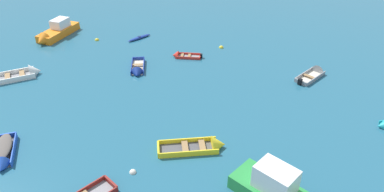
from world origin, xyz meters
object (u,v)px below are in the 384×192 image
Objects in this scene: rowboat_white_outer_right at (26,74)px; mooring_buoy_midfield at (97,40)px; rowboat_deep_blue_back_row_center at (137,71)px; kayak_deep_blue_far_back at (139,38)px; rowboat_blue_near_camera at (3,155)px; mooring_buoy_between_boats_right at (221,48)px; mooring_buoy_outer_edge at (133,172)px; rowboat_yellow_distant_center at (206,146)px; rowboat_grey_back_row_left at (315,73)px; rowboat_red_back_row_right at (181,56)px; motor_launch_orange_outer_left at (56,32)px.

mooring_buoy_midfield is (3.69, 8.25, -0.21)m from rowboat_white_outer_right.
rowboat_deep_blue_back_row_center reaches higher than kayak_deep_blue_far_back.
kayak_deep_blue_far_back is (8.11, 9.04, -0.08)m from rowboat_white_outer_right.
mooring_buoy_between_boats_right is at bearing 53.52° from rowboat_blue_near_camera.
rowboat_white_outer_right is 16.17m from mooring_buoy_outer_edge.
rowboat_deep_blue_back_row_center is at bearing 63.98° from rowboat_blue_near_camera.
rowboat_yellow_distant_center is at bearing 9.41° from rowboat_blue_near_camera.
mooring_buoy_outer_edge is (3.91, -19.85, -0.13)m from kayak_deep_blue_far_back.
rowboat_grey_back_row_left is at bearing -14.96° from mooring_buoy_midfield.
rowboat_red_back_row_right reaches higher than mooring_buoy_outer_edge.
rowboat_white_outer_right reaches higher than rowboat_deep_blue_back_row_center.
kayak_deep_blue_far_back is 5.98× the size of mooring_buoy_outer_edge.
rowboat_blue_near_camera is at bearing -102.56° from kayak_deep_blue_far_back.
rowboat_grey_back_row_left reaches higher than mooring_buoy_outer_edge.
rowboat_blue_near_camera is at bearing -121.20° from rowboat_red_back_row_right.
mooring_buoy_between_boats_right is at bearing -4.09° from motor_launch_orange_outer_left.
rowboat_blue_near_camera is 8.25m from mooring_buoy_outer_edge.
mooring_buoy_midfield is (-12.55, 16.51, -0.18)m from rowboat_yellow_distant_center.
rowboat_yellow_distant_center reaches higher than mooring_buoy_midfield.
motor_launch_orange_outer_left reaches higher than mooring_buoy_outer_edge.
rowboat_blue_near_camera reaches higher than kayak_deep_blue_far_back.
mooring_buoy_midfield is (-13.26, 0.79, 0.00)m from mooring_buoy_between_boats_right.
mooring_buoy_midfield is at bearing 165.04° from rowboat_grey_back_row_left.
rowboat_white_outer_right reaches higher than mooring_buoy_between_boats_right.
rowboat_deep_blue_back_row_center is 0.97× the size of rowboat_blue_near_camera.
motor_launch_orange_outer_left is 14.54m from rowboat_red_back_row_right.
mooring_buoy_midfield is (4.66, -0.49, -0.56)m from motor_launch_orange_outer_left.
rowboat_white_outer_right reaches higher than kayak_deep_blue_far_back.
mooring_buoy_between_boats_right is at bearing 38.89° from rowboat_deep_blue_back_row_center.
rowboat_deep_blue_back_row_center is at bearing -176.51° from rowboat_grey_back_row_left.
mooring_buoy_midfield is (-5.89, 6.73, -0.17)m from rowboat_deep_blue_back_row_center.
rowboat_deep_blue_back_row_center is 15.74m from rowboat_grey_back_row_left.
motor_launch_orange_outer_left is 19.65m from rowboat_blue_near_camera.
rowboat_white_outer_right is at bearing 110.22° from rowboat_blue_near_camera.
rowboat_yellow_distant_center is at bearing -44.65° from motor_launch_orange_outer_left.
rowboat_white_outer_right is at bearing 138.05° from mooring_buoy_outer_edge.
rowboat_blue_near_camera is (-9.28, -15.32, 0.20)m from rowboat_red_back_row_right.
rowboat_yellow_distant_center is 19.11m from kayak_deep_blue_far_back.
mooring_buoy_between_boats_right is (13.15, 17.78, -0.32)m from rowboat_blue_near_camera.
kayak_deep_blue_far_back reaches higher than mooring_buoy_between_boats_right.
motor_launch_orange_outer_left is at bearing 145.60° from rowboat_deep_blue_back_row_center.
rowboat_blue_near_camera reaches higher than rowboat_deep_blue_back_row_center.
motor_launch_orange_outer_left is 4.72m from mooring_buoy_midfield.
kayak_deep_blue_far_back reaches higher than mooring_buoy_midfield.
mooring_buoy_midfield is (-4.42, -0.78, -0.13)m from kayak_deep_blue_far_back.
kayak_deep_blue_far_back is at bearing 169.92° from mooring_buoy_between_boats_right.
rowboat_white_outer_right is 0.77× the size of motor_launch_orange_outer_left.
rowboat_deep_blue_back_row_center is 9.70m from rowboat_white_outer_right.
motor_launch_orange_outer_left is 17.97m from mooring_buoy_between_boats_right.
motor_launch_orange_outer_left reaches higher than rowboat_grey_back_row_left.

